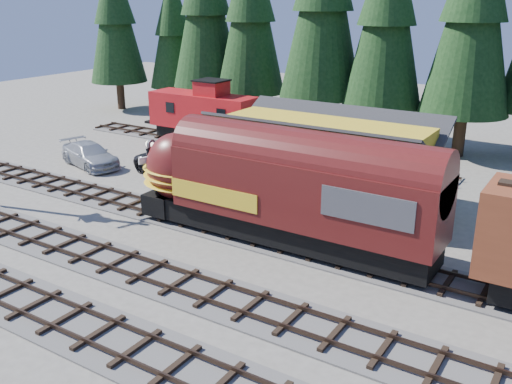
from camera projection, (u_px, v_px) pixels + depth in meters
The scene contains 10 objects.
ground at pixel (219, 270), 25.39m from camera, with size 120.00×120.00×0.00m, color #6B665B.
track_siding at pixel (472, 291), 23.49m from camera, with size 68.00×3.20×0.33m.
track_main_south at pixel (429, 367), 18.71m from camera, with size 68.00×3.20×0.33m.
track_spur at pixel (250, 150), 44.79m from camera, with size 32.00×3.20×0.33m.
depot at pixel (325, 153), 32.79m from camera, with size 12.80×7.00×5.30m.
conifer_backdrop at pixel (502, 14), 38.85m from camera, with size 80.26×23.19×17.26m.
locomotive at pixel (271, 192), 27.57m from camera, with size 16.31×3.24×4.43m.
caboose at pixel (204, 114), 46.31m from camera, with size 9.28×2.69×4.83m.
pickup_truck_a at pixel (174, 163), 38.50m from camera, with size 2.70×5.86×1.63m, color black.
pickup_truck_b at pixel (90, 155), 40.54m from camera, with size 2.31×5.69×1.65m, color #B0B3B8.
Camera 1 is at (13.66, -18.38, 11.62)m, focal length 40.00 mm.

